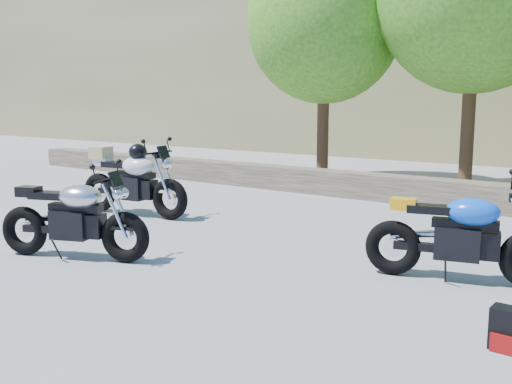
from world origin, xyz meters
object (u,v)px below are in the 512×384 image
Objects in this scene: white_bike at (132,180)px; blue_bike at (461,237)px; backpack at (507,330)px; silver_bike at (74,219)px.

white_bike reaches higher than blue_bike.
backpack is (6.41, -1.81, -0.44)m from white_bike.
blue_bike is at bearing -12.08° from white_bike.
backpack is at bearing -24.50° from white_bike.
silver_bike is at bearing -169.88° from blue_bike.
white_bike is (-1.54, 2.24, 0.11)m from silver_bike.
silver_bike is 0.87× the size of white_bike.
white_bike is at bearing 165.20° from backpack.
white_bike reaches higher than backpack.
white_bike is 6.68m from backpack.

